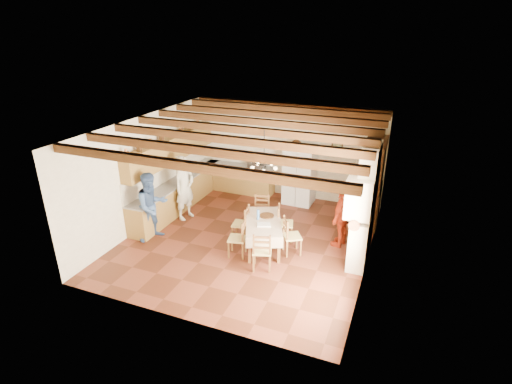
# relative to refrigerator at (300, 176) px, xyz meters

# --- Properties ---
(floor) EXTENTS (6.00, 6.50, 0.02)m
(floor) POSITION_rel_refrigerator_xyz_m (-0.55, -2.79, -0.90)
(floor) COLOR #482012
(floor) RESTS_ON ground
(ceiling) EXTENTS (6.00, 6.50, 0.02)m
(ceiling) POSITION_rel_refrigerator_xyz_m (-0.55, -2.79, 2.12)
(ceiling) COLOR silver
(ceiling) RESTS_ON ground
(wall_back) EXTENTS (6.00, 0.02, 3.00)m
(wall_back) POSITION_rel_refrigerator_xyz_m (-0.55, 0.47, 0.61)
(wall_back) COLOR beige
(wall_back) RESTS_ON ground
(wall_front) EXTENTS (6.00, 0.02, 3.00)m
(wall_front) POSITION_rel_refrigerator_xyz_m (-0.55, -6.05, 0.61)
(wall_front) COLOR beige
(wall_front) RESTS_ON ground
(wall_left) EXTENTS (0.02, 6.50, 3.00)m
(wall_left) POSITION_rel_refrigerator_xyz_m (-3.56, -2.79, 0.61)
(wall_left) COLOR beige
(wall_left) RESTS_ON ground
(wall_right) EXTENTS (0.02, 6.50, 3.00)m
(wall_right) POSITION_rel_refrigerator_xyz_m (2.46, -2.79, 0.61)
(wall_right) COLOR beige
(wall_right) RESTS_ON ground
(ceiling_beams) EXTENTS (6.00, 6.30, 0.16)m
(ceiling_beams) POSITION_rel_refrigerator_xyz_m (-0.55, -2.79, 2.02)
(ceiling_beams) COLOR #351A0C
(ceiling_beams) RESTS_ON ground
(lower_cabinets_left) EXTENTS (0.60, 4.30, 0.86)m
(lower_cabinets_left) POSITION_rel_refrigerator_xyz_m (-3.25, -1.74, -0.46)
(lower_cabinets_left) COLOR brown
(lower_cabinets_left) RESTS_ON ground
(lower_cabinets_back) EXTENTS (2.30, 0.60, 0.86)m
(lower_cabinets_back) POSITION_rel_refrigerator_xyz_m (-2.10, 0.16, -0.46)
(lower_cabinets_back) COLOR brown
(lower_cabinets_back) RESTS_ON ground
(countertop_left) EXTENTS (0.62, 4.30, 0.04)m
(countertop_left) POSITION_rel_refrigerator_xyz_m (-3.25, -1.74, -0.01)
(countertop_left) COLOR slate
(countertop_left) RESTS_ON lower_cabinets_left
(countertop_back) EXTENTS (2.34, 0.62, 0.04)m
(countertop_back) POSITION_rel_refrigerator_xyz_m (-2.10, 0.16, -0.01)
(countertop_back) COLOR slate
(countertop_back) RESTS_ON lower_cabinets_back
(backsplash_left) EXTENTS (0.03, 4.30, 0.60)m
(backsplash_left) POSITION_rel_refrigerator_xyz_m (-3.54, -1.74, 0.31)
(backsplash_left) COLOR beige
(backsplash_left) RESTS_ON ground
(backsplash_back) EXTENTS (2.30, 0.03, 0.60)m
(backsplash_back) POSITION_rel_refrigerator_xyz_m (-2.10, 0.45, 0.31)
(backsplash_back) COLOR beige
(backsplash_back) RESTS_ON ground
(upper_cabinets) EXTENTS (0.35, 4.20, 0.70)m
(upper_cabinets) POSITION_rel_refrigerator_xyz_m (-3.38, -1.74, 0.96)
(upper_cabinets) COLOR brown
(upper_cabinets) RESTS_ON ground
(fireplace) EXTENTS (0.56, 1.60, 2.80)m
(fireplace) POSITION_rel_refrigerator_xyz_m (2.17, -2.59, 0.51)
(fireplace) COLOR beige
(fireplace) RESTS_ON ground
(wall_picture) EXTENTS (0.34, 0.03, 0.42)m
(wall_picture) POSITION_rel_refrigerator_xyz_m (1.00, 0.44, 0.96)
(wall_picture) COLOR black
(wall_picture) RESTS_ON ground
(refrigerator) EXTENTS (0.92, 0.77, 1.78)m
(refrigerator) POSITION_rel_refrigerator_xyz_m (0.00, 0.00, 0.00)
(refrigerator) COLOR silver
(refrigerator) RESTS_ON floor
(hutch) EXTENTS (0.58, 1.33, 2.39)m
(hutch) POSITION_rel_refrigerator_xyz_m (2.20, -0.58, 0.30)
(hutch) COLOR #32190E
(hutch) RESTS_ON floor
(dining_table) EXTENTS (1.40, 1.84, 0.72)m
(dining_table) POSITION_rel_refrigerator_xyz_m (-0.06, -2.96, -0.25)
(dining_table) COLOR beige
(dining_table) RESTS_ON floor
(chandelier) EXTENTS (0.47, 0.47, 0.03)m
(chandelier) POSITION_rel_refrigerator_xyz_m (-0.06, -2.96, 1.36)
(chandelier) COLOR black
(chandelier) RESTS_ON ground
(chair_left_near) EXTENTS (0.48, 0.50, 0.96)m
(chair_left_near) POSITION_rel_refrigerator_xyz_m (-0.51, -3.57, -0.41)
(chair_left_near) COLOR brown
(chair_left_near) RESTS_ON floor
(chair_left_far) EXTENTS (0.45, 0.47, 0.96)m
(chair_left_far) POSITION_rel_refrigerator_xyz_m (-0.73, -2.85, -0.41)
(chair_left_far) COLOR brown
(chair_left_far) RESTS_ON floor
(chair_right_near) EXTENTS (0.56, 0.57, 0.96)m
(chair_right_near) POSITION_rel_refrigerator_xyz_m (0.69, -2.98, -0.41)
(chair_right_near) COLOR brown
(chair_right_near) RESTS_ON floor
(chair_right_far) EXTENTS (0.50, 0.51, 0.96)m
(chair_right_far) POSITION_rel_refrigerator_xyz_m (0.33, -2.41, -0.41)
(chair_right_far) COLOR brown
(chair_right_far) RESTS_ON floor
(chair_end_near) EXTENTS (0.52, 0.51, 0.96)m
(chair_end_near) POSITION_rel_refrigerator_xyz_m (0.25, -3.87, -0.41)
(chair_end_near) COLOR brown
(chair_end_near) RESTS_ON floor
(chair_end_far) EXTENTS (0.51, 0.50, 0.96)m
(chair_end_far) POSITION_rel_refrigerator_xyz_m (-0.46, -2.08, -0.41)
(chair_end_far) COLOR brown
(chair_end_far) RESTS_ON floor
(person_man) EXTENTS (0.59, 0.76, 1.87)m
(person_man) POSITION_rel_refrigerator_xyz_m (-2.72, -2.24, 0.04)
(person_man) COLOR beige
(person_man) RESTS_ON floor
(person_woman_blue) EXTENTS (0.98, 1.08, 1.81)m
(person_woman_blue) POSITION_rel_refrigerator_xyz_m (-2.86, -3.58, 0.01)
(person_woman_blue) COLOR #385487
(person_woman_blue) RESTS_ON floor
(person_woman_red) EXTENTS (0.64, 1.05, 1.66)m
(person_woman_red) POSITION_rel_refrigerator_xyz_m (1.71, -2.15, -0.06)
(person_woman_red) COLOR #A82D12
(person_woman_red) RESTS_ON floor
(microwave) EXTENTS (0.53, 0.36, 0.29)m
(microwave) POSITION_rel_refrigerator_xyz_m (-1.48, 0.16, 0.15)
(microwave) COLOR silver
(microwave) RESTS_ON countertop_back
(fridge_vase) EXTENTS (0.35, 0.35, 0.31)m
(fridge_vase) POSITION_rel_refrigerator_xyz_m (-0.14, 0.00, 1.04)
(fridge_vase) COLOR #32190E
(fridge_vase) RESTS_ON refrigerator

